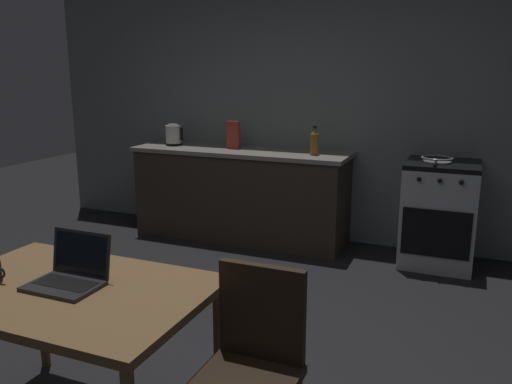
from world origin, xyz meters
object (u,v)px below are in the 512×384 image
Objects in this scene: stove_oven at (439,214)px; cereal_box at (233,135)px; frying_pan at (437,159)px; chair at (252,360)px; electric_kettle at (174,135)px; dining_table at (71,302)px; laptop at (69,275)px; bottle at (314,141)px.

stove_oven is 2.05m from cereal_box.
stove_oven is at bearing 26.29° from frying_pan.
electric_kettle is at bearing 114.73° from chair.
frying_pan is at bearing -1.44° from cereal_box.
laptop is (-0.02, 0.02, 0.12)m from dining_table.
frying_pan reaches higher than laptop.
frying_pan is (1.07, 0.02, -0.10)m from bottle.
chair is at bearing -63.61° from cereal_box.
frying_pan is (2.59, -0.03, -0.08)m from electric_kettle.
electric_kettle reaches higher than laptop.
dining_table is 0.12m from laptop.
cereal_box reaches higher than stove_oven.
stove_oven is at bearing -0.05° from electric_kettle.
laptop is 1.20× the size of bottle.
chair is 3.25m from cereal_box.
bottle reaches higher than laptop.
chair is 2.90m from frying_pan.
dining_table is 3.22m from electric_kettle.
cereal_box is (-0.56, 2.94, 0.27)m from laptop.
stove_oven is 0.48m from frying_pan.
laptop is at bearing -95.77° from bottle.
chair is at bearing -99.84° from frying_pan.
bottle is (-1.12, -0.05, 0.58)m from stove_oven.
bottle is 0.62× the size of frying_pan.
chair is (-0.54, -2.85, 0.06)m from stove_oven.
frying_pan is at bearing 65.28° from laptop.
bottle is 0.99× the size of cereal_box.
cereal_box reaches higher than frying_pan.
bottle is (1.52, -0.05, 0.02)m from electric_kettle.
frying_pan is (1.34, 2.92, 0.28)m from dining_table.
chair is 3.29× the size of cereal_box.
stove_oven is at bearing 64.67° from dining_table.
electric_kettle reaches higher than dining_table.
stove_oven is 3.40× the size of bottle.
laptop is 1.19× the size of cereal_box.
electric_kettle is at bearing 179.38° from frying_pan.
bottle is at bearing 90.06° from chair.
dining_table is 5.71× the size of electric_kettle.
electric_kettle reaches higher than frying_pan.
chair is 0.91m from laptop.
frying_pan is at bearing 1.17° from bottle.
bottle is at bearing -178.83° from frying_pan.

